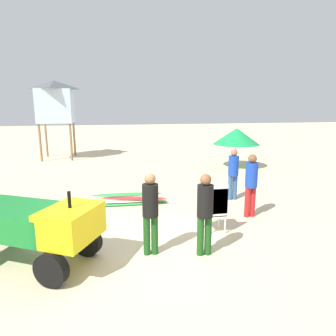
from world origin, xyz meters
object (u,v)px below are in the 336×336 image
Objects in this scene: beach_umbrella_left at (236,136)px; lifeguard_far_right at (150,209)px; surfboard_pile at (132,199)px; lifeguard_near_center at (251,181)px; lifeguard_near_left at (205,209)px; lifeguard_near_right at (233,171)px; lifeguard_tower at (55,102)px; utility_cart at (34,225)px; stacked_plastic_chairs at (216,204)px.

lifeguard_far_right is at bearing -123.55° from beach_umbrella_left.
lifeguard_near_center is at bearing -27.98° from surfboard_pile.
lifeguard_near_left is at bearing -117.17° from beach_umbrella_left.
lifeguard_tower reaches higher than lifeguard_near_right.
surfboard_pile is 0.55× the size of lifeguard_tower.
lifeguard_near_left is (3.24, -0.28, 0.18)m from utility_cart.
beach_umbrella_left reaches higher than lifeguard_far_right.
lifeguard_near_left is (-0.59, -0.98, 0.27)m from stacked_plastic_chairs.
surfboard_pile is 3.29m from lifeguard_near_right.
surfboard_pile is 1.38× the size of lifeguard_near_left.
beach_umbrella_left is at bearing 65.74° from lifeguard_near_right.
lifeguard_near_right is (3.19, -0.12, 0.77)m from surfboard_pile.
stacked_plastic_chairs is 7.92m from beach_umbrella_left.
stacked_plastic_chairs is at bearing -116.65° from beach_umbrella_left.
stacked_plastic_chairs is at bearing -64.86° from lifeguard_tower.
beach_umbrella_left is at bearing 56.45° from lifeguard_far_right.
lifeguard_near_left is 0.39× the size of lifeguard_tower.
lifeguard_tower is 1.94× the size of beach_umbrella_left.
lifeguard_tower is at bearing 126.88° from lifeguard_near_right.
stacked_plastic_chairs is at bearing -121.25° from lifeguard_near_right.
lifeguard_far_right is (-1.05, 0.23, 0.01)m from lifeguard_near_left.
stacked_plastic_chairs is at bearing 10.46° from utility_cart.
surfboard_pile is at bearing 57.09° from utility_cart.
lifeguard_near_center is at bearing 28.31° from lifeguard_far_right.
utility_cart is 12.19m from lifeguard_tower.
beach_umbrella_left reaches higher than stacked_plastic_chairs.
beach_umbrella_left is (5.17, 7.80, 0.53)m from lifeguard_far_right.
surfboard_pile is 1.36× the size of lifeguard_near_center.
lifeguard_near_left is 2.58m from lifeguard_near_center.
beach_umbrella_left is (3.53, 7.04, 0.81)m from stacked_plastic_chairs.
lifeguard_tower is at bearing 122.15° from lifeguard_near_center.
lifeguard_near_left is at bearing -121.10° from lifeguard_near_right.
lifeguard_far_right is 12.65m from lifeguard_tower.
lifeguard_near_right is at bearing 30.00° from utility_cart.
lifeguard_far_right is 0.77× the size of beach_umbrella_left.
beach_umbrella_left is (7.36, 7.74, 0.72)m from utility_cart.
surfboard_pile is at bearing 109.45° from lifeguard_near_left.
surfboard_pile is at bearing 126.37° from stacked_plastic_chairs.
lifeguard_tower is at bearing 96.81° from utility_cart.
lifeguard_near_left is 13.19m from lifeguard_tower.
stacked_plastic_chairs is 0.74× the size of lifeguard_near_right.
lifeguard_near_right reaches higher than surfboard_pile.
utility_cart is 6.04m from lifeguard_near_right.
lifeguard_near_center is at bearing 16.54° from utility_cart.
lifeguard_far_right is (-1.64, -0.76, 0.27)m from stacked_plastic_chairs.
lifeguard_near_right is (5.23, 3.02, 0.15)m from utility_cart.
lifeguard_near_center reaches higher than lifeguard_near_right.
surfboard_pile is at bearing 177.81° from lifeguard_near_right.
lifeguard_far_right is at bearing -1.39° from utility_cart.
beach_umbrella_left reaches higher than surfboard_pile.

